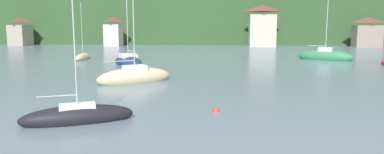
{
  "coord_description": "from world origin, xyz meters",
  "views": [
    {
      "loc": [
        1.83,
        23.67,
        5.35
      ],
      "look_at": [
        0.0,
        48.02,
        1.77
      ],
      "focal_mm": 32.93,
      "sensor_mm": 36.0,
      "label": 1
    }
  ],
  "objects_px": {
    "shore_building_westcentral": "(113,32)",
    "sailboat_far_7": "(83,57)",
    "sailboat_mid_0": "(135,77)",
    "mooring_buoy_near": "(216,111)",
    "sailboat_far_4": "(325,56)",
    "shore_building_west": "(20,32)",
    "sailboat_mid_6": "(78,116)",
    "sailboat_far_1": "(128,61)",
    "shore_building_eastcentral": "(367,33)",
    "shore_building_central": "(262,26)"
  },
  "relations": [
    {
      "from": "shore_building_westcentral",
      "to": "sailboat_far_1",
      "type": "height_order",
      "value": "sailboat_far_1"
    },
    {
      "from": "sailboat_far_1",
      "to": "sailboat_mid_6",
      "type": "relative_size",
      "value": 1.28
    },
    {
      "from": "shore_building_eastcentral",
      "to": "mooring_buoy_near",
      "type": "relative_size",
      "value": 15.39
    },
    {
      "from": "sailboat_far_1",
      "to": "sailboat_far_4",
      "type": "distance_m",
      "value": 30.49
    },
    {
      "from": "sailboat_mid_0",
      "to": "mooring_buoy_near",
      "type": "distance_m",
      "value": 13.52
    },
    {
      "from": "shore_building_westcentral",
      "to": "sailboat_mid_0",
      "type": "height_order",
      "value": "sailboat_mid_0"
    },
    {
      "from": "sailboat_mid_0",
      "to": "mooring_buoy_near",
      "type": "relative_size",
      "value": 22.45
    },
    {
      "from": "sailboat_far_4",
      "to": "mooring_buoy_near",
      "type": "xyz_separation_m",
      "value": [
        -16.83,
        -34.83,
        -0.56
      ]
    },
    {
      "from": "sailboat_mid_0",
      "to": "shore_building_westcentral",
      "type": "bearing_deg",
      "value": 72.0
    },
    {
      "from": "shore_building_eastcentral",
      "to": "sailboat_mid_6",
      "type": "bearing_deg",
      "value": -121.62
    },
    {
      "from": "sailboat_far_4",
      "to": "sailboat_mid_6",
      "type": "distance_m",
      "value": 45.17
    },
    {
      "from": "sailboat_mid_6",
      "to": "shore_building_westcentral",
      "type": "bearing_deg",
      "value": 81.01
    },
    {
      "from": "shore_building_central",
      "to": "sailboat_mid_0",
      "type": "xyz_separation_m",
      "value": [
        -18.98,
        -58.77,
        -4.63
      ]
    },
    {
      "from": "sailboat_mid_0",
      "to": "sailboat_far_4",
      "type": "distance_m",
      "value": 34.28
    },
    {
      "from": "shore_building_west",
      "to": "sailboat_mid_6",
      "type": "relative_size",
      "value": 0.9
    },
    {
      "from": "shore_building_westcentral",
      "to": "sailboat_far_7",
      "type": "relative_size",
      "value": 0.82
    },
    {
      "from": "shore_building_westcentral",
      "to": "sailboat_far_7",
      "type": "distance_m",
      "value": 37.58
    },
    {
      "from": "shore_building_central",
      "to": "sailboat_far_4",
      "type": "height_order",
      "value": "shore_building_central"
    },
    {
      "from": "shore_building_central",
      "to": "shore_building_eastcentral",
      "type": "distance_m",
      "value": 25.82
    },
    {
      "from": "sailboat_far_1",
      "to": "sailboat_far_7",
      "type": "height_order",
      "value": "sailboat_far_1"
    },
    {
      "from": "shore_building_westcentral",
      "to": "mooring_buoy_near",
      "type": "xyz_separation_m",
      "value": [
        27.5,
        -69.66,
        -3.69
      ]
    },
    {
      "from": "shore_building_westcentral",
      "to": "sailboat_far_7",
      "type": "xyz_separation_m",
      "value": [
        6.09,
        -36.93,
        -3.36
      ]
    },
    {
      "from": "mooring_buoy_near",
      "to": "shore_building_westcentral",
      "type": "bearing_deg",
      "value": 111.54
    },
    {
      "from": "shore_building_central",
      "to": "sailboat_far_7",
      "type": "bearing_deg",
      "value": -131.3
    },
    {
      "from": "shore_building_central",
      "to": "sailboat_mid_6",
      "type": "relative_size",
      "value": 1.25
    },
    {
      "from": "shore_building_westcentral",
      "to": "sailboat_far_1",
      "type": "bearing_deg",
      "value": -70.9
    },
    {
      "from": "shore_building_eastcentral",
      "to": "sailboat_far_4",
      "type": "height_order",
      "value": "sailboat_far_4"
    },
    {
      "from": "shore_building_westcentral",
      "to": "mooring_buoy_near",
      "type": "bearing_deg",
      "value": -68.46
    },
    {
      "from": "shore_building_central",
      "to": "sailboat_mid_0",
      "type": "relative_size",
      "value": 0.98
    },
    {
      "from": "shore_building_eastcentral",
      "to": "sailboat_far_4",
      "type": "bearing_deg",
      "value": -120.23
    },
    {
      "from": "shore_building_west",
      "to": "sailboat_far_4",
      "type": "xyz_separation_m",
      "value": [
        70.09,
        -35.32,
        -3.13
      ]
    },
    {
      "from": "shore_building_west",
      "to": "mooring_buoy_near",
      "type": "xyz_separation_m",
      "value": [
        53.27,
        -70.15,
        -3.69
      ]
    },
    {
      "from": "shore_building_central",
      "to": "sailboat_far_4",
      "type": "bearing_deg",
      "value": -80.79
    },
    {
      "from": "shore_building_westcentral",
      "to": "shore_building_central",
      "type": "bearing_deg",
      "value": 0.19
    },
    {
      "from": "shore_building_westcentral",
      "to": "shore_building_west",
      "type": "bearing_deg",
      "value": 178.92
    },
    {
      "from": "sailboat_far_7",
      "to": "mooring_buoy_near",
      "type": "height_order",
      "value": "sailboat_far_7"
    },
    {
      "from": "sailboat_far_4",
      "to": "sailboat_far_7",
      "type": "relative_size",
      "value": 1.13
    },
    {
      "from": "shore_building_eastcentral",
      "to": "sailboat_far_4",
      "type": "distance_m",
      "value": 40.03
    },
    {
      "from": "sailboat_far_4",
      "to": "shore_building_westcentral",
      "type": "bearing_deg",
      "value": 171.22
    },
    {
      "from": "shore_building_westcentral",
      "to": "sailboat_far_7",
      "type": "bearing_deg",
      "value": -80.64
    },
    {
      "from": "sailboat_far_4",
      "to": "sailboat_far_7",
      "type": "distance_m",
      "value": 38.29
    },
    {
      "from": "shore_building_west",
      "to": "sailboat_far_4",
      "type": "height_order",
      "value": "sailboat_far_4"
    },
    {
      "from": "sailboat_far_4",
      "to": "mooring_buoy_near",
      "type": "distance_m",
      "value": 38.69
    },
    {
      "from": "shore_building_eastcentral",
      "to": "sailboat_mid_0",
      "type": "height_order",
      "value": "sailboat_mid_0"
    },
    {
      "from": "shore_building_westcentral",
      "to": "sailboat_far_7",
      "type": "height_order",
      "value": "sailboat_far_7"
    },
    {
      "from": "shore_building_central",
      "to": "sailboat_far_7",
      "type": "relative_size",
      "value": 1.14
    },
    {
      "from": "sailboat_far_4",
      "to": "sailboat_mid_0",
      "type": "bearing_deg",
      "value": -106.61
    },
    {
      "from": "shore_building_west",
      "to": "sailboat_far_4",
      "type": "bearing_deg",
      "value": -26.74
    },
    {
      "from": "sailboat_far_4",
      "to": "mooring_buoy_near",
      "type": "height_order",
      "value": "sailboat_far_4"
    },
    {
      "from": "shore_building_west",
      "to": "sailboat_mid_6",
      "type": "bearing_deg",
      "value": -58.11
    }
  ]
}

